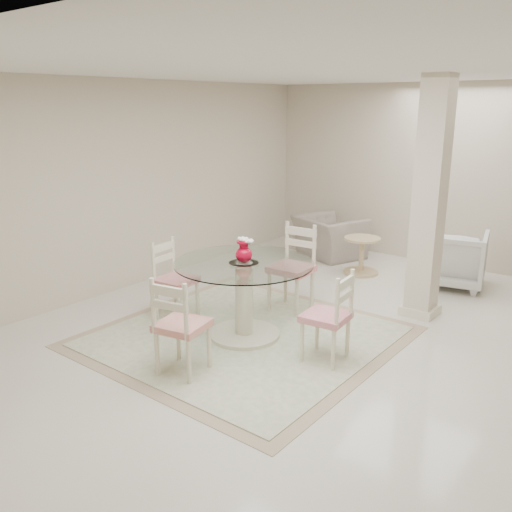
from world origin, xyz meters
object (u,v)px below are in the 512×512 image
Objects in this scene: dining_chair_south at (178,320)px; side_table at (362,257)px; dining_table at (244,300)px; dining_chair_east at (332,311)px; red_vase at (244,251)px; recliner_taupe at (329,237)px; dining_chair_west at (172,273)px; dining_chair_north at (295,261)px; armchair_white at (453,258)px; column at (429,201)px.

side_table is at bearing -99.43° from dining_chair_south.
dining_chair_east is at bearing 3.82° from dining_table.
red_vase is at bearing -88.23° from side_table.
recliner_taupe is at bearing 105.90° from red_vase.
side_table is at bearing -23.38° from dining_chair_west.
dining_chair_north is 1.13× the size of dining_chair_west.
red_vase is 0.48× the size of side_table.
dining_table is 1.43× the size of dining_chair_west.
red_vase is 0.31× the size of armchair_white.
dining_chair_north is at bearing 93.73° from dining_table.
recliner_taupe is at bearing 145.12° from column.
column is 1.97m from side_table.
dining_table is 1.44× the size of recliner_taupe.
armchair_white is (1.05, 4.08, -0.16)m from dining_chair_south.
column reaches higher than dining_table.
dining_chair_west is at bearing 109.19° from recliner_taupe.
dining_chair_west is (-1.01, -0.07, -0.42)m from red_vase.
dining_chair_north is (-0.07, 1.02, 0.17)m from dining_table.
column is at bearing 56.02° from dining_table.
dining_chair_north reaches higher than dining_table.
dining_chair_north is at bearing -137.02° from dining_chair_east.
red_vase is 3.31m from armchair_white.
dining_chair_north is at bearing -97.86° from dining_chair_south.
side_table is at bearing 142.50° from column.
dining_chair_east is at bearing 74.88° from armchair_white.
red_vase is at bearing -91.90° from dining_chair_east.
recliner_taupe is (-0.87, 2.26, -0.27)m from dining_chair_north.
side_table is (-1.10, 2.71, -0.28)m from dining_chair_east.
red_vase reaches higher than armchair_white.
dining_chair_north reaches higher than red_vase.
dining_table is at bearing -95.71° from red_vase.
dining_chair_east is (-0.19, -1.72, -0.82)m from column.
dining_chair_west is (-0.95, -1.09, -0.07)m from dining_chair_north.
dining_chair_south is 1.04× the size of recliner_taupe.
dining_chair_east is 0.88× the size of dining_chair_north.
dining_chair_south is at bearing -46.46° from dining_chair_east.
dining_chair_north is at bearing -89.39° from side_table.
armchair_white is at bearing -39.68° from dining_chair_west.
dining_chair_west is 3.35m from recliner_taupe.
column is 2.60× the size of dining_chair_south.
red_vase is at bearing -91.36° from dining_chair_west.
column reaches higher than dining_chair_west.
recliner_taupe is at bearing -6.70° from dining_chair_west.
dining_chair_east is 3.76m from recliner_taupe.
recliner_taupe is 2.07m from armchair_white.
dining_chair_north is 1.44m from dining_chair_west.
column is 2.80m from recliner_taupe.
dining_chair_south is (1.09, -0.95, 0.02)m from dining_chair_west.
dining_chair_south is (0.08, -1.01, 0.13)m from dining_table.
dining_table reaches higher than armchair_white.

